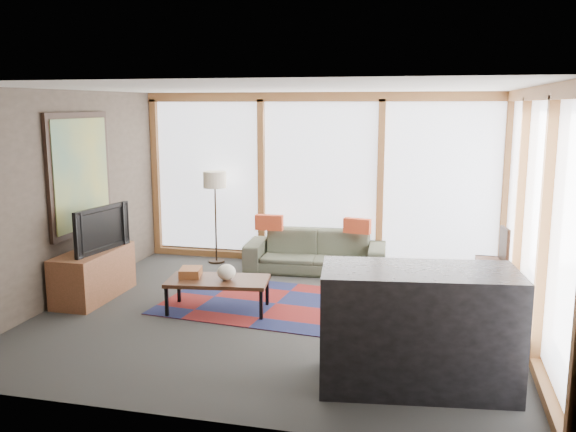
% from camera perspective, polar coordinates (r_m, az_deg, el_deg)
% --- Properties ---
extents(ground, '(5.50, 5.50, 0.00)m').
position_cam_1_polar(ground, '(7.22, -0.76, -9.18)').
color(ground, '#2B2B29').
rests_on(ground, ground).
extents(room_envelope, '(5.52, 5.02, 2.62)m').
position_cam_1_polar(room_envelope, '(7.31, 4.08, 3.46)').
color(room_envelope, '#40362E').
rests_on(room_envelope, ground).
extents(rug, '(2.87, 2.00, 0.01)m').
position_cam_1_polar(rug, '(7.57, -1.12, -8.20)').
color(rug, maroon).
rests_on(rug, ground).
extents(sofa, '(2.07, 0.92, 0.59)m').
position_cam_1_polar(sofa, '(8.96, 2.58, -3.33)').
color(sofa, '#3A3F30').
rests_on(sofa, ground).
extents(pillow_left, '(0.41, 0.13, 0.23)m').
position_cam_1_polar(pillow_left, '(8.99, -1.77, -0.61)').
color(pillow_left, '#AF3D1F').
rests_on(pillow_left, sofa).
extents(pillow_right, '(0.41, 0.19, 0.22)m').
position_cam_1_polar(pillow_right, '(8.82, 6.49, -0.92)').
color(pillow_right, '#AF3D1F').
rests_on(pillow_right, sofa).
extents(floor_lamp, '(0.36, 0.36, 1.42)m').
position_cam_1_polar(floor_lamp, '(9.42, -6.79, -0.13)').
color(floor_lamp, black).
rests_on(floor_lamp, ground).
extents(coffee_table, '(1.25, 0.74, 0.39)m').
position_cam_1_polar(coffee_table, '(7.31, -6.54, -7.37)').
color(coffee_table, '#312110').
rests_on(coffee_table, ground).
extents(book_stack, '(0.30, 0.34, 0.10)m').
position_cam_1_polar(book_stack, '(7.41, -9.10, -5.22)').
color(book_stack, brown).
rests_on(book_stack, coffee_table).
extents(vase, '(0.23, 0.23, 0.19)m').
position_cam_1_polar(vase, '(7.19, -5.78, -5.25)').
color(vase, beige).
rests_on(vase, coffee_table).
extents(bookshelf, '(0.37, 2.03, 0.51)m').
position_cam_1_polar(bookshelf, '(7.35, 18.89, -7.33)').
color(bookshelf, '#312110').
rests_on(bookshelf, ground).
extents(bowl_a, '(0.20, 0.20, 0.09)m').
position_cam_1_polar(bowl_a, '(6.76, 19.34, -6.24)').
color(bowl_a, black).
rests_on(bowl_a, bookshelf).
extents(bowl_b, '(0.18, 0.18, 0.08)m').
position_cam_1_polar(bowl_b, '(7.10, 19.05, -5.47)').
color(bowl_b, black).
rests_on(bowl_b, bookshelf).
extents(shelf_picture, '(0.10, 0.32, 0.42)m').
position_cam_1_polar(shelf_picture, '(7.99, 19.59, -2.51)').
color(shelf_picture, black).
rests_on(shelf_picture, bookshelf).
extents(tv_console, '(0.51, 1.23, 0.62)m').
position_cam_1_polar(tv_console, '(8.11, -17.72, -5.21)').
color(tv_console, brown).
rests_on(tv_console, ground).
extents(television, '(0.28, 0.99, 0.56)m').
position_cam_1_polar(television, '(7.96, -17.52, -1.11)').
color(television, black).
rests_on(television, tv_console).
extents(bar_counter, '(1.74, 0.99, 1.05)m').
position_cam_1_polar(bar_counter, '(5.44, 12.07, -10.24)').
color(bar_counter, black).
rests_on(bar_counter, ground).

